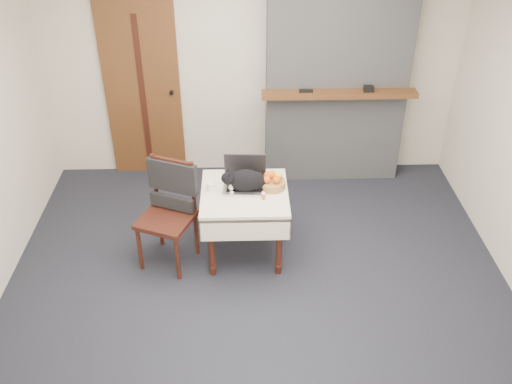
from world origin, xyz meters
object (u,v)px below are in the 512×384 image
cream_jar (211,187)px  cat (246,181)px  fruit_basket (272,182)px  side_table (245,202)px  laptop (245,178)px  chair (170,198)px  door (143,91)px  pill_bottle (263,196)px

cream_jar → cat: bearing=-0.6°
cream_jar → fruit_basket: fruit_basket is taller
side_table → laptop: (0.01, 0.11, 0.18)m
cat → chair: 0.71m
cream_jar → fruit_basket: bearing=4.5°
cream_jar → fruit_basket: 0.55m
side_table → cat: (0.02, 0.02, 0.21)m
cat → cream_jar: cat is taller
cream_jar → laptop: bearing=15.1°
cat → door: bearing=112.5°
side_table → chair: bearing=-179.4°
laptop → chair: 0.70m
cream_jar → pill_bottle: bearing=-18.2°
fruit_basket → chair: size_ratio=0.24×
cat → fruit_basket: size_ratio=2.04×
cream_jar → fruit_basket: (0.55, 0.04, 0.02)m
laptop → fruit_basket: 0.25m
cream_jar → chair: (-0.37, -0.03, -0.09)m
pill_bottle → laptop: bearing=124.2°
side_table → cat: 0.22m
side_table → pill_bottle: (0.17, -0.12, 0.15)m
door → chair: (0.42, -1.58, -0.35)m
laptop → pill_bottle: size_ratio=5.83×
door → cream_jar: bearing=-62.9°
cat → fruit_basket: 0.24m
side_table → pill_bottle: 0.25m
side_table → cream_jar: cream_jar is taller
chair → side_table: bearing=22.9°
laptop → cream_jar: laptop is taller
door → cream_jar: door is taller
chair → pill_bottle: bearing=14.3°
cat → pill_bottle: size_ratio=7.20×
door → chair: size_ratio=1.97×
door → fruit_basket: (1.34, -1.51, -0.24)m
chair → laptop: bearing=32.2°
cat → side_table: bearing=-140.6°
side_table → laptop: size_ratio=1.96×
laptop → cat: laptop is taller
laptop → cream_jar: 0.32m
door → pill_bottle: 2.13m
cat → pill_bottle: bearing=-58.7°
door → chair: 1.68m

